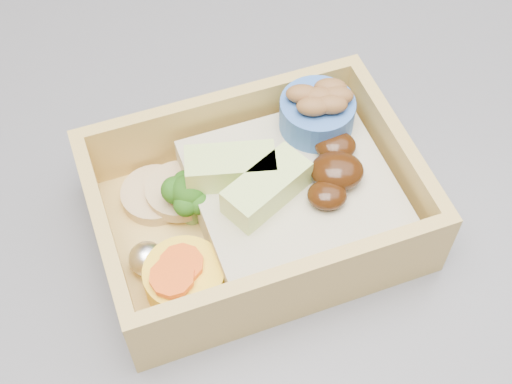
{
  "coord_description": "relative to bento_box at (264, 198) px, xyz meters",
  "views": [
    {
      "loc": [
        -0.05,
        -0.19,
        1.29
      ],
      "look_at": [
        -0.05,
        0.05,
        0.96
      ],
      "focal_mm": 50.0,
      "sensor_mm": 36.0,
      "label": 1
    }
  ],
  "objects": [
    {
      "name": "bento_box",
      "position": [
        0.0,
        0.0,
        0.0
      ],
      "size": [
        0.22,
        0.19,
        0.07
      ],
      "rotation": [
        0.0,
        0.0,
        0.37
      ],
      "color": "tan",
      "rests_on": "island"
    }
  ]
}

